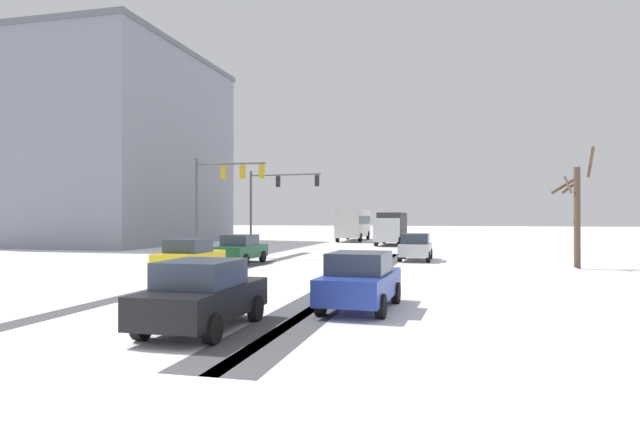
# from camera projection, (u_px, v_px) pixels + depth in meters

# --- Properties ---
(ground_plane) EXTENTS (300.00, 300.00, 0.00)m
(ground_plane) POSITION_uv_depth(u_px,v_px,m) (94.00, 347.00, 10.86)
(ground_plane) COLOR white
(wheel_track_left_lane) EXTENTS (1.02, 30.07, 0.01)m
(wheel_track_left_lane) POSITION_uv_depth(u_px,v_px,m) (368.00, 277.00, 23.31)
(wheel_track_left_lane) COLOR #4C4C51
(wheel_track_left_lane) RESTS_ON ground
(wheel_track_right_lane) EXTENTS (0.81, 30.07, 0.01)m
(wheel_track_right_lane) POSITION_uv_depth(u_px,v_px,m) (222.00, 273.00, 24.93)
(wheel_track_right_lane) COLOR #4C4C51
(wheel_track_right_lane) RESTS_ON ground
(wheel_track_center) EXTENTS (1.12, 30.07, 0.01)m
(wheel_track_center) POSITION_uv_depth(u_px,v_px,m) (352.00, 277.00, 23.47)
(wheel_track_center) COLOR #4C4C51
(wheel_track_center) RESTS_ON ground
(sidewalk_kerb_right) EXTENTS (4.00, 30.07, 0.12)m
(sidewalk_kerb_right) POSITION_uv_depth(u_px,v_px,m) (559.00, 285.00, 20.22)
(sidewalk_kerb_right) COLOR white
(sidewalk_kerb_right) RESTS_ON ground
(traffic_signal_far_left) EXTENTS (6.26, 0.64, 6.50)m
(traffic_signal_far_left) POSITION_uv_depth(u_px,v_px,m) (275.00, 192.00, 44.88)
(traffic_signal_far_left) COLOR #47474C
(traffic_signal_far_left) RESTS_ON ground
(traffic_signal_near_left) EXTENTS (4.87, 0.54, 6.50)m
(traffic_signal_near_left) POSITION_uv_depth(u_px,v_px,m) (224.00, 184.00, 35.46)
(traffic_signal_near_left) COLOR #47474C
(traffic_signal_near_left) RESTS_ON ground
(car_silver_lead) EXTENTS (1.88, 4.12, 1.62)m
(car_silver_lead) POSITION_uv_depth(u_px,v_px,m) (416.00, 247.00, 32.31)
(car_silver_lead) COLOR #B7BABF
(car_silver_lead) RESTS_ON ground
(car_dark_green_second) EXTENTS (1.93, 4.15, 1.62)m
(car_dark_green_second) POSITION_uv_depth(u_px,v_px,m) (241.00, 249.00, 30.30)
(car_dark_green_second) COLOR #194C2D
(car_dark_green_second) RESTS_ON ground
(car_yellow_cab_third) EXTENTS (1.86, 4.11, 1.62)m
(car_yellow_cab_third) POSITION_uv_depth(u_px,v_px,m) (190.00, 257.00, 24.39)
(car_yellow_cab_third) COLOR yellow
(car_yellow_cab_third) RESTS_ON ground
(car_blue_fourth) EXTENTS (1.99, 4.18, 1.62)m
(car_blue_fourth) POSITION_uv_depth(u_px,v_px,m) (360.00, 280.00, 15.25)
(car_blue_fourth) COLOR #233899
(car_blue_fourth) RESTS_ON ground
(car_black_fifth) EXTENTS (1.86, 4.11, 1.62)m
(car_black_fifth) POSITION_uv_depth(u_px,v_px,m) (203.00, 295.00, 12.43)
(car_black_fifth) COLOR black
(car_black_fifth) RESTS_ON ground
(bus_oncoming) EXTENTS (3.00, 11.09, 3.38)m
(bus_oncoming) POSITION_uv_depth(u_px,v_px,m) (354.00, 223.00, 59.67)
(bus_oncoming) COLOR silver
(bus_oncoming) RESTS_ON ground
(box_truck_delivery) EXTENTS (2.47, 7.46, 3.02)m
(box_truck_delivery) POSITION_uv_depth(u_px,v_px,m) (391.00, 227.00, 50.34)
(box_truck_delivery) COLOR #B7BABF
(box_truck_delivery) RESTS_ON ground
(bare_tree_sidewalk_mid) EXTENTS (1.96, 1.95, 6.10)m
(bare_tree_sidewalk_mid) POSITION_uv_depth(u_px,v_px,m) (577.00, 210.00, 27.28)
(bare_tree_sidewalk_mid) COLOR brown
(bare_tree_sidewalk_mid) RESTS_ON ground
(office_building_far_left_block) EXTENTS (19.08, 21.98, 18.73)m
(office_building_far_left_block) POSITION_uv_depth(u_px,v_px,m) (104.00, 150.00, 54.11)
(office_building_far_left_block) COLOR gray
(office_building_far_left_block) RESTS_ON ground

